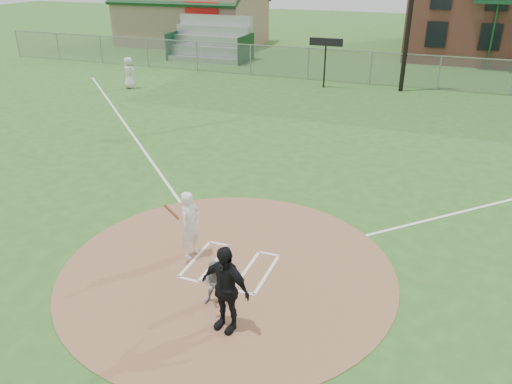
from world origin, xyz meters
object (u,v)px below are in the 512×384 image
(catcher, at_px, (215,283))
(batter_at_plate, at_px, (190,225))
(umpire, at_px, (225,288))
(ondeck_player, at_px, (129,73))
(home_plate, at_px, (218,271))

(catcher, height_order, batter_at_plate, batter_at_plate)
(batter_at_plate, bearing_deg, umpire, -48.85)
(ondeck_player, height_order, batter_at_plate, batter_at_plate)
(home_plate, height_order, catcher, catcher)
(home_plate, relative_size, batter_at_plate, 0.23)
(home_plate, relative_size, umpire, 0.22)
(catcher, relative_size, batter_at_plate, 0.60)
(ondeck_player, bearing_deg, catcher, 142.35)
(umpire, xyz_separation_m, ondeck_player, (-14.26, 17.85, -0.08))
(ondeck_player, distance_m, batter_at_plate, 19.84)
(home_plate, bearing_deg, batter_at_plate, 154.33)
(umpire, relative_size, ondeck_player, 1.07)
(umpire, height_order, ondeck_player, umpire)
(batter_at_plate, bearing_deg, ondeck_player, 128.24)
(catcher, bearing_deg, ondeck_player, 113.71)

